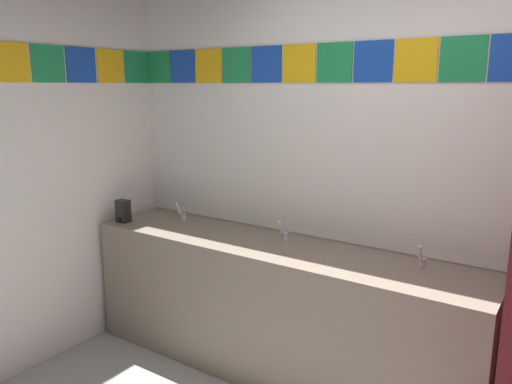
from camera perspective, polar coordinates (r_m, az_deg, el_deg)
The scene contains 6 objects.
wall_back at distance 2.89m, azimuth 21.96°, elevation 4.17°, with size 4.52×0.09×2.88m.
vanity_counter at distance 3.21m, azimuth 2.20°, elevation -12.99°, with size 2.56×0.57×0.84m.
faucet_left at distance 3.62m, azimuth -8.51°, elevation -2.44°, with size 0.04×0.10×0.14m.
faucet_center at distance 3.12m, azimuth 3.14°, elevation -4.67°, with size 0.04×0.10×0.14m.
faucet_right at distance 2.80m, azimuth 18.36°, elevation -7.26°, with size 0.04×0.10×0.14m.
soap_dispenser at distance 3.66m, azimuth -14.94°, elevation -2.11°, with size 0.09×0.09×0.16m.
Camera 1 is at (0.60, -1.19, 1.80)m, focal length 35.02 mm.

